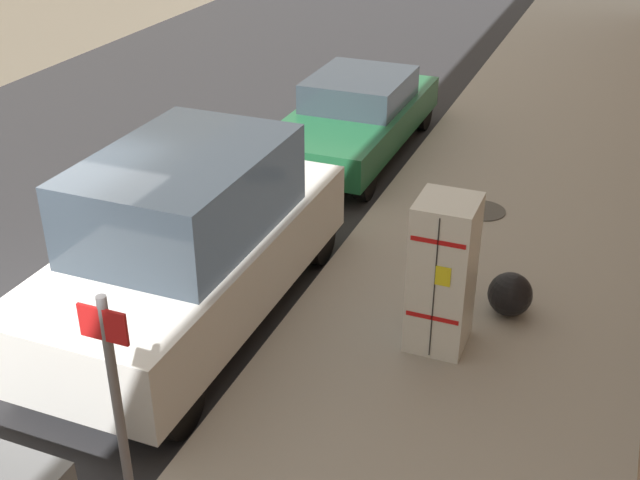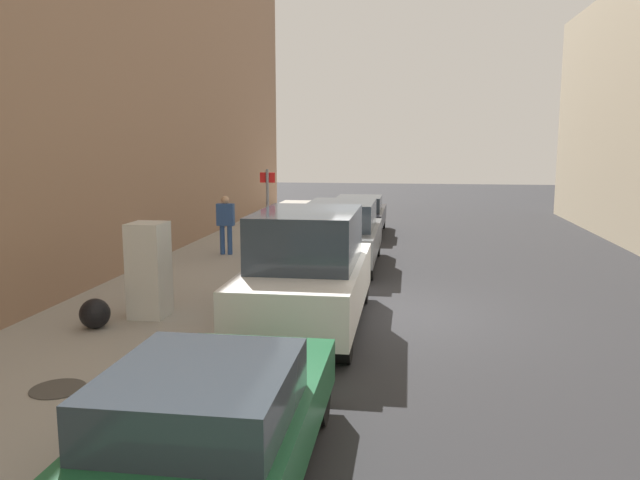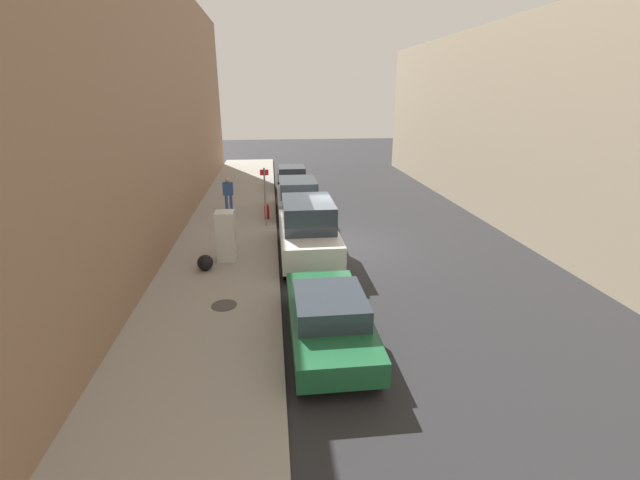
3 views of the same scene
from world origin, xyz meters
name	(u,v)px [view 1 (image 1 of 3)]	position (x,y,z in m)	size (l,w,h in m)	color
ground_plane	(35,341)	(0.00, 0.00, 0.00)	(80.00, 80.00, 0.00)	#28282B
sidewalk_slab	(418,437)	(-4.57, 0.00, 0.09)	(3.96, 44.00, 0.18)	#9E998E
discarded_refrigerator	(442,274)	(-4.36, -1.49, 1.04)	(0.63, 0.69, 1.74)	silver
manhole_cover	(482,210)	(-4.15, -4.95, 0.18)	(0.70, 0.70, 0.02)	#47443F
street_sign_post	(121,434)	(-3.03, 2.39, 1.60)	(0.36, 0.07, 2.55)	slate
trash_bag	(510,294)	(-5.00, -2.35, 0.44)	(0.52, 0.52, 0.52)	black
parked_sedan_green	(356,115)	(-1.49, -6.83, 0.71)	(1.82, 4.54, 1.37)	#1E6038
parked_van_white	(190,241)	(-1.49, -1.13, 1.05)	(1.99, 4.82, 2.13)	silver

